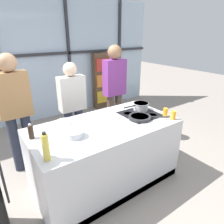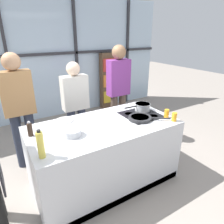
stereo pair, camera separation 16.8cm
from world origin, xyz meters
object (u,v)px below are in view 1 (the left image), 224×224
(saucepan, at_px, (141,106))
(spectator_center_right, at_px, (115,87))
(spectator_center_left, at_px, (73,104))
(frying_pan, at_px, (140,117))
(mixing_bowl, at_px, (74,133))
(white_plate, at_px, (64,122))
(pepper_grinder, at_px, (31,132))
(oil_bottle, at_px, (46,147))
(juice_glass_far, at_px, (165,112))
(spectator_far_left, at_px, (16,108))
(juice_glass_near, at_px, (173,115))

(saucepan, bearing_deg, spectator_center_right, 81.89)
(spectator_center_left, xyz_separation_m, frying_pan, (0.50, -1.11, 0.03))
(mixing_bowl, bearing_deg, white_plate, 81.85)
(white_plate, height_order, pepper_grinder, pepper_grinder)
(mixing_bowl, bearing_deg, spectator_center_left, 66.23)
(frying_pan, bearing_deg, pepper_grinder, 167.48)
(frying_pan, xyz_separation_m, pepper_grinder, (-1.37, 0.31, 0.06))
(spectator_center_right, relative_size, oil_bottle, 6.16)
(juice_glass_far, bearing_deg, saucepan, 107.02)
(spectator_center_left, distance_m, mixing_bowl, 1.14)
(saucepan, bearing_deg, oil_bottle, -164.17)
(oil_bottle, bearing_deg, white_plate, 56.61)
(spectator_center_right, xyz_separation_m, pepper_grinder, (-1.74, -0.80, -0.07))
(pepper_grinder, bearing_deg, spectator_center_left, 42.65)
(frying_pan, height_order, mixing_bowl, mixing_bowl)
(spectator_center_left, height_order, white_plate, spectator_center_left)
(spectator_center_left, xyz_separation_m, mixing_bowl, (-0.46, -1.05, 0.04))
(spectator_far_left, xyz_separation_m, oil_bottle, (0.00, -1.31, 0.02))
(spectator_far_left, height_order, frying_pan, spectator_far_left)
(spectator_far_left, relative_size, frying_pan, 3.61)
(spectator_far_left, xyz_separation_m, saucepan, (1.61, -0.85, -0.06))
(spectator_center_right, distance_m, white_plate, 1.41)
(pepper_grinder, bearing_deg, spectator_far_left, 89.56)
(saucepan, relative_size, white_plate, 1.84)
(oil_bottle, bearing_deg, saucepan, 15.83)
(spectator_center_right, xyz_separation_m, white_plate, (-1.26, -0.60, -0.15))
(saucepan, height_order, mixing_bowl, saucepan)
(frying_pan, relative_size, juice_glass_near, 4.12)
(spectator_far_left, xyz_separation_m, mixing_bowl, (0.41, -1.05, -0.08))
(spectator_center_left, xyz_separation_m, juice_glass_far, (0.86, -1.24, 0.06))
(oil_bottle, xyz_separation_m, juice_glass_near, (1.72, -0.07, -0.08))
(spectator_center_right, height_order, oil_bottle, spectator_center_right)
(spectator_far_left, relative_size, spectator_center_right, 0.98)
(spectator_center_left, height_order, frying_pan, spectator_center_left)
(spectator_center_right, relative_size, white_plate, 7.59)
(spectator_center_left, xyz_separation_m, saucepan, (0.74, -0.85, 0.06))
(mixing_bowl, bearing_deg, juice_glass_far, -8.37)
(oil_bottle, distance_m, juice_glass_far, 1.73)
(saucepan, xyz_separation_m, oil_bottle, (-1.61, -0.46, 0.08))
(spectator_far_left, height_order, juice_glass_near, spectator_far_left)
(spectator_center_left, bearing_deg, spectator_far_left, 0.00)
(juice_glass_far, bearing_deg, spectator_center_left, 124.81)
(frying_pan, height_order, saucepan, saucepan)
(spectator_center_right, xyz_separation_m, juice_glass_far, (-0.00, -1.24, -0.10))
(spectator_center_left, relative_size, juice_glass_near, 13.31)
(frying_pan, relative_size, oil_bottle, 1.67)
(frying_pan, xyz_separation_m, juice_glass_far, (0.36, -0.13, 0.04))
(white_plate, relative_size, oil_bottle, 0.81)
(frying_pan, relative_size, saucepan, 1.12)
(juice_glass_far, bearing_deg, juice_glass_near, -90.00)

